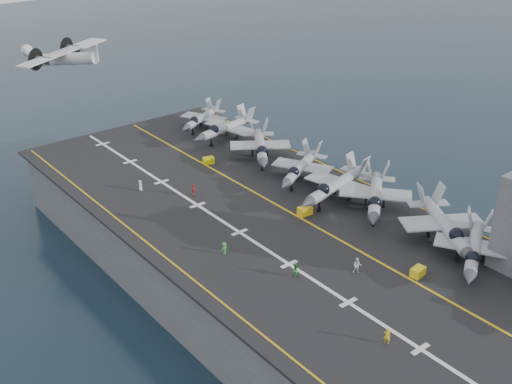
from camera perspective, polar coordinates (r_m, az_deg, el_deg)
ground at (r=94.22m, az=1.53°, el=-7.95°), size 500.00×500.00×0.00m
hull at (r=91.49m, az=1.57°, el=-5.37°), size 36.00×90.00×10.00m
flight_deck at (r=88.87m, az=1.61°, el=-2.51°), size 38.00×92.00×0.40m
foul_line at (r=90.50m, az=3.07°, el=-1.82°), size 0.35×90.00×0.02m
landing_centerline at (r=85.49m, az=-1.47°, el=-3.59°), size 0.50×90.00×0.02m
deck_edge_port at (r=80.32m, az=-7.77°, el=-6.01°), size 0.25×90.00×0.02m
deck_edge_stbd at (r=100.44m, az=9.72°, el=0.81°), size 0.25×90.00×0.02m
fighter_jet_1 at (r=81.77m, az=18.83°, el=-4.67°), size 17.14×15.42×4.96m
fighter_jet_2 at (r=85.27m, az=16.46°, el=-2.74°), size 17.51×19.25×5.56m
fighter_jet_3 at (r=91.08m, az=10.58°, el=-0.21°), size 18.20×17.55×5.29m
fighter_jet_4 at (r=93.19m, az=7.17°, el=0.71°), size 17.25×13.28×5.36m
fighter_jet_5 at (r=98.97m, az=4.00°, el=2.27°), size 16.62×14.65×4.83m
fighter_jet_6 at (r=106.10m, az=0.40°, el=4.16°), size 16.91×18.08×5.23m
fighter_jet_7 at (r=114.68m, az=-2.63°, el=5.81°), size 15.96×12.14×5.01m
fighter_jet_8 at (r=120.48m, az=-4.84°, el=6.63°), size 15.18×13.29×4.42m
tow_cart_a at (r=78.81m, az=14.19°, el=-6.89°), size 1.97×1.43×1.09m
tow_cart_b at (r=89.87m, az=4.37°, el=-1.67°), size 2.00×1.38×1.15m
tow_cart_c at (r=105.91m, az=-4.24°, el=2.82°), size 2.02×1.60×1.06m
crew_1 at (r=67.58m, az=11.57°, el=-12.43°), size 1.28×1.37×1.90m
crew_2 at (r=76.13m, az=3.46°, el=-6.95°), size 1.36×1.22×1.90m
crew_3 at (r=80.45m, az=-2.84°, el=-5.04°), size 1.06×0.77×1.65m
crew_4 at (r=95.04m, az=-5.60°, el=0.18°), size 1.31×1.39×1.93m
crew_5 at (r=97.86m, az=-10.24°, el=0.58°), size 0.99×1.17×1.66m
crew_7 at (r=77.63m, az=8.99°, el=-6.48°), size 1.42×1.45×2.03m
transport_plane at (r=126.39m, az=-16.75°, el=11.25°), size 27.03×24.44×5.29m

